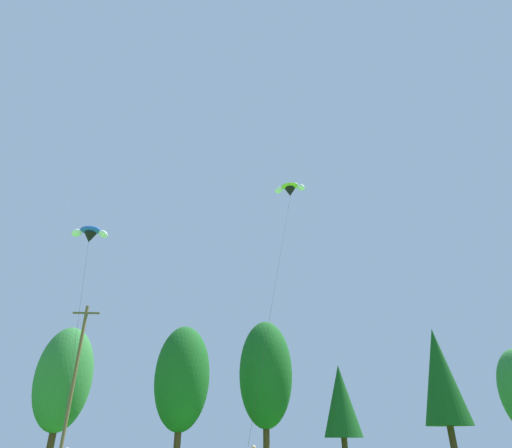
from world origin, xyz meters
TOP-DOWN VIEW (x-y plane):
  - treeline_tree_d at (-13.04, 45.26)m, footprint 4.89×4.89m
  - treeline_tree_e at (-2.47, 45.11)m, footprint 4.95×4.95m
  - treeline_tree_f at (5.57, 49.60)m, footprint 5.41×5.41m
  - treeline_tree_g at (12.06, 45.22)m, footprint 3.43×3.43m
  - treeline_tree_h at (22.31, 46.09)m, footprint 4.26×4.26m
  - utility_pole at (-10.31, 39.82)m, footprint 2.20×0.26m
  - parafoil_kite_high_blue_white at (-10.77, 38.33)m, footprint 9.23×20.29m
  - parafoil_kite_mid_lime_white at (7.43, 40.41)m, footprint 6.33×13.73m

SIDE VIEW (x-z plane):
  - treeline_tree_g at x=12.06m, z-range 1.05..9.34m
  - utility_pole at x=-10.31m, z-range 0.27..12.29m
  - treeline_tree_d at x=-13.04m, z-range 1.20..12.64m
  - treeline_tree_e at x=-2.47m, z-range 1.23..12.89m
  - treeline_tree_h at x=22.31m, z-range 1.53..13.62m
  - treeline_tree_f at x=5.57m, z-range 1.41..14.80m
  - parafoil_kite_high_blue_white at x=-10.77m, z-range 9.24..26.85m
  - parafoil_kite_mid_lime_white at x=7.43m, z-range 12.79..36.60m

